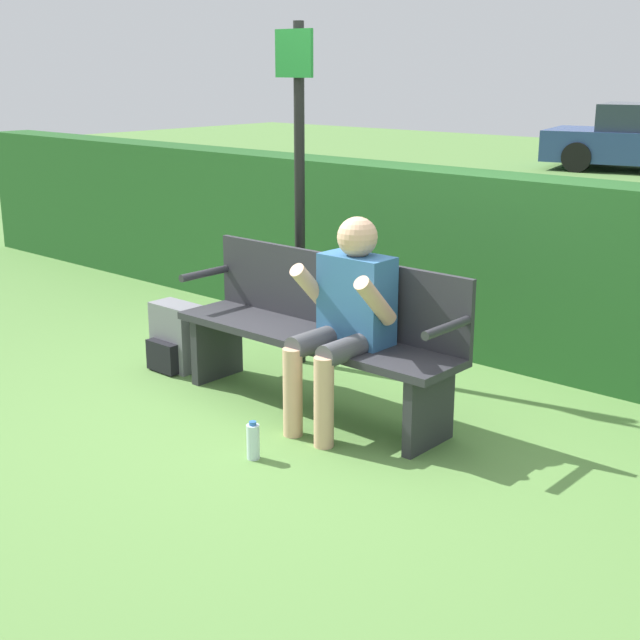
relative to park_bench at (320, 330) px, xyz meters
name	(u,v)px	position (x,y,z in m)	size (l,w,h in m)	color
ground_plane	(312,409)	(0.00, -0.07, -0.48)	(40.00, 40.00, 0.00)	#5B8942
hedge_back	(461,262)	(0.00, 1.53, 0.16)	(12.00, 0.42, 1.29)	#235623
park_bench	(320,330)	(0.00, 0.00, 0.00)	(1.93, 0.45, 0.92)	#2D2D33
person_seated	(346,311)	(0.30, -0.12, 0.20)	(0.55, 0.58, 1.20)	#336699
backpack	(175,338)	(-1.20, -0.13, -0.27)	(0.35, 0.26, 0.46)	slate
water_bottle	(253,441)	(0.24, -0.80, -0.39)	(0.07, 0.07, 0.21)	silver
signpost	(299,177)	(-0.66, 0.53, 0.81)	(0.31, 0.09, 2.27)	black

